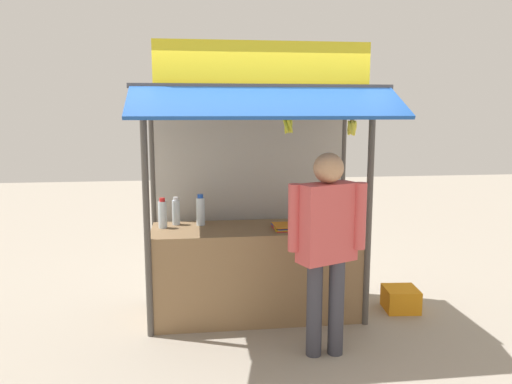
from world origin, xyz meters
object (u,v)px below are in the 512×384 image
object	(u,v)px
water_bottle_far_right	(176,212)
banana_bunch_inner_right	(352,127)
plastic_crate	(401,299)
magazine_stack_right	(286,227)
vendor_person	(327,236)
banana_bunch_rightmost	(288,125)
water_bottle_front_right	(163,214)
water_bottle_left	(201,211)
magazine_stack_far_left	(352,225)

from	to	relation	value
water_bottle_far_right	banana_bunch_inner_right	bearing A→B (deg)	-23.20
plastic_crate	magazine_stack_right	bearing A→B (deg)	-178.34
vendor_person	banana_bunch_rightmost	bearing A→B (deg)	-83.14
banana_bunch_rightmost	banana_bunch_inner_right	bearing A→B (deg)	0.41
water_bottle_front_right	water_bottle_left	bearing A→B (deg)	12.37
banana_bunch_rightmost	magazine_stack_right	bearing A→B (deg)	81.14
water_bottle_far_right	water_bottle_left	xyz separation A→B (m)	(0.24, -0.05, 0.01)
vendor_person	plastic_crate	bearing A→B (deg)	-163.70
water_bottle_far_right	magazine_stack_far_left	bearing A→B (deg)	-9.92
water_bottle_far_right	water_bottle_front_right	size ratio (longest dim) A/B	0.94
plastic_crate	water_bottle_far_right	bearing A→B (deg)	172.72
water_bottle_front_right	banana_bunch_rightmost	xyz separation A→B (m)	(1.12, -0.55, 0.87)
water_bottle_far_right	water_bottle_left	bearing A→B (deg)	-11.45
magazine_stack_far_left	banana_bunch_rightmost	world-z (taller)	banana_bunch_rightmost
magazine_stack_right	vendor_person	xyz separation A→B (m)	(0.19, -0.79, 0.10)
water_bottle_left	banana_bunch_inner_right	world-z (taller)	banana_bunch_inner_right
banana_bunch_rightmost	vendor_person	xyz separation A→B (m)	(0.24, -0.43, -0.88)
water_bottle_left	magazine_stack_right	bearing A→B (deg)	-18.78
magazine_stack_right	banana_bunch_rightmost	size ratio (longest dim) A/B	1.06
magazine_stack_far_left	water_bottle_front_right	bearing A→B (deg)	174.71
magazine_stack_right	plastic_crate	xyz separation A→B (m)	(1.21, 0.04, -0.80)
magazine_stack_far_left	banana_bunch_rightmost	distance (m)	1.28
water_bottle_left	plastic_crate	size ratio (longest dim) A/B	0.94
water_bottle_left	magazine_stack_far_left	distance (m)	1.50
water_bottle_far_right	plastic_crate	distance (m)	2.46
vendor_person	water_bottle_front_right	bearing A→B (deg)	-58.11
banana_bunch_inner_right	banana_bunch_rightmost	size ratio (longest dim) A/B	1.07
water_bottle_front_right	water_bottle_far_right	bearing A→B (deg)	46.01
magazine_stack_right	magazine_stack_far_left	bearing A→B (deg)	2.10
water_bottle_left	plastic_crate	bearing A→B (deg)	-6.78
water_bottle_far_right	magazine_stack_right	bearing A→B (deg)	-17.14
banana_bunch_rightmost	plastic_crate	size ratio (longest dim) A/B	0.87
water_bottle_left	banana_bunch_inner_right	distance (m)	1.68
banana_bunch_inner_right	plastic_crate	xyz separation A→B (m)	(0.70, 0.38, -1.76)
magazine_stack_right	water_bottle_left	bearing A→B (deg)	161.22
vendor_person	water_bottle_far_right	bearing A→B (deg)	-64.25
magazine_stack_far_left	banana_bunch_inner_right	size ratio (longest dim) A/B	0.94
plastic_crate	banana_bunch_inner_right	bearing A→B (deg)	-151.31
water_bottle_front_right	vendor_person	size ratio (longest dim) A/B	0.17
magazine_stack_right	banana_bunch_inner_right	world-z (taller)	banana_bunch_inner_right
banana_bunch_inner_right	water_bottle_front_right	bearing A→B (deg)	162.25
water_bottle_far_right	magazine_stack_far_left	size ratio (longest dim) A/B	0.96
water_bottle_left	magazine_stack_right	world-z (taller)	water_bottle_left
water_bottle_left	banana_bunch_rightmost	xyz separation A→B (m)	(0.75, -0.63, 0.86)
magazine_stack_right	magazine_stack_far_left	distance (m)	0.66
water_bottle_left	banana_bunch_rightmost	world-z (taller)	banana_bunch_rightmost
water_bottle_left	water_bottle_front_right	bearing A→B (deg)	-167.63
water_bottle_front_right	magazine_stack_right	world-z (taller)	water_bottle_front_right
water_bottle_far_right	magazine_stack_far_left	xyz separation A→B (m)	(1.72, -0.30, -0.11)
magazine_stack_far_left	water_bottle_far_right	bearing A→B (deg)	170.08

